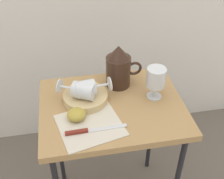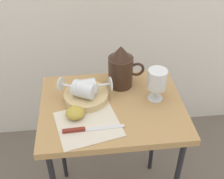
# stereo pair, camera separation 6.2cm
# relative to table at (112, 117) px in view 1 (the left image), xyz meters

# --- Properties ---
(table) EXTENTS (0.60, 0.47, 0.71)m
(table) POSITION_rel_table_xyz_m (0.00, 0.00, 0.00)
(table) COLOR #AD8451
(table) RESTS_ON ground_plane
(linen_napkin) EXTENTS (0.27, 0.26, 0.00)m
(linen_napkin) POSITION_rel_table_xyz_m (-0.10, -0.10, 0.07)
(linen_napkin) COLOR beige
(linen_napkin) RESTS_ON table
(basket_tray) EXTENTS (0.19, 0.19, 0.03)m
(basket_tray) POSITION_rel_table_xyz_m (-0.10, 0.05, 0.09)
(basket_tray) COLOR tan
(basket_tray) RESTS_ON table
(pitcher) EXTENTS (0.16, 0.11, 0.20)m
(pitcher) POSITION_rel_table_xyz_m (0.05, 0.14, 0.15)
(pitcher) COLOR #382319
(pitcher) RESTS_ON table
(wine_glass_upright) EXTENTS (0.08, 0.08, 0.14)m
(wine_glass_upright) POSITION_rel_table_xyz_m (0.19, 0.02, 0.16)
(wine_glass_upright) COLOR silver
(wine_glass_upright) RESTS_ON table
(wine_glass_tipped_near) EXTENTS (0.16, 0.13, 0.07)m
(wine_glass_tipped_near) POSITION_rel_table_xyz_m (-0.12, 0.03, 0.14)
(wine_glass_tipped_near) COLOR silver
(wine_glass_tipped_near) RESTS_ON basket_tray
(wine_glass_tipped_far) EXTENTS (0.15, 0.09, 0.07)m
(wine_glass_tipped_far) POSITION_rel_table_xyz_m (-0.10, 0.04, 0.14)
(wine_glass_tipped_far) COLOR silver
(wine_glass_tipped_far) RESTS_ON basket_tray
(apple_half_left) EXTENTS (0.07, 0.07, 0.04)m
(apple_half_left) POSITION_rel_table_xyz_m (-0.15, -0.06, 0.10)
(apple_half_left) COLOR #B29938
(apple_half_left) RESTS_ON linen_napkin
(knife) EXTENTS (0.23, 0.02, 0.01)m
(knife) POSITION_rel_table_xyz_m (-0.12, -0.14, 0.08)
(knife) COLOR silver
(knife) RESTS_ON linen_napkin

